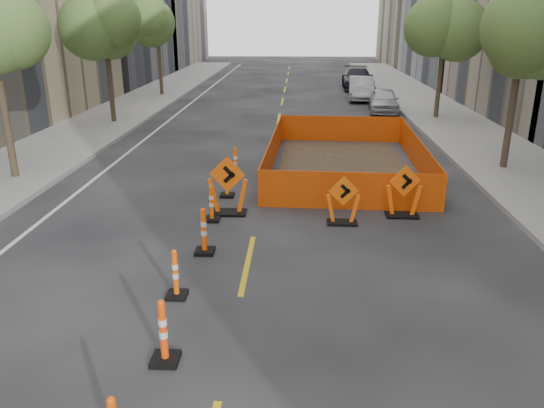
# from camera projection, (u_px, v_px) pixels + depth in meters

# --- Properties ---
(ground_plane) EXTENTS (140.00, 140.00, 0.00)m
(ground_plane) POSITION_uv_depth(u_px,v_px,m) (223.00, 379.00, 8.03)
(ground_plane) COLOR black
(sidewalk_left) EXTENTS (4.00, 90.00, 0.15)m
(sidewalk_left) POSITION_uv_depth(u_px,v_px,m) (27.00, 162.00, 19.74)
(sidewalk_left) COLOR gray
(sidewalk_left) RESTS_ON ground
(sidewalk_right) EXTENTS (4.00, 90.00, 0.15)m
(sidewalk_right) POSITION_uv_depth(u_px,v_px,m) (520.00, 169.00, 18.88)
(sidewalk_right) COLOR gray
(sidewalk_right) RESTS_ON ground
(tree_l_c) EXTENTS (2.80, 2.80, 5.95)m
(tree_l_c) POSITION_uv_depth(u_px,v_px,m) (105.00, 31.00, 25.76)
(tree_l_c) COLOR #382B1E
(tree_l_c) RESTS_ON ground
(tree_l_d) EXTENTS (2.80, 2.80, 5.95)m
(tree_l_d) POSITION_uv_depth(u_px,v_px,m) (157.00, 28.00, 35.17)
(tree_l_d) COLOR #382B1E
(tree_l_d) RESTS_ON ground
(tree_r_b) EXTENTS (2.80, 2.80, 5.95)m
(tree_r_b) POSITION_uv_depth(u_px,v_px,m) (522.00, 38.00, 17.42)
(tree_r_b) COLOR #382B1E
(tree_r_b) RESTS_ON ground
(tree_r_c) EXTENTS (2.80, 2.80, 5.95)m
(tree_r_c) POSITION_uv_depth(u_px,v_px,m) (444.00, 31.00, 26.84)
(tree_r_c) COLOR #382B1E
(tree_r_c) RESTS_ON ground
(channelizer_3) EXTENTS (0.44, 0.44, 1.11)m
(channelizer_3) POSITION_uv_depth(u_px,v_px,m) (163.00, 331.00, 8.26)
(channelizer_3) COLOR #FA420A
(channelizer_3) RESTS_ON ground
(channelizer_4) EXTENTS (0.40, 0.40, 1.01)m
(channelizer_4) POSITION_uv_depth(u_px,v_px,m) (175.00, 274.00, 10.23)
(channelizer_4) COLOR #DB5609
(channelizer_4) RESTS_ON ground
(channelizer_5) EXTENTS (0.44, 0.44, 1.11)m
(channelizer_5) POSITION_uv_depth(u_px,v_px,m) (204.00, 231.00, 12.15)
(channelizer_5) COLOR #E04809
(channelizer_5) RESTS_ON ground
(channelizer_6) EXTENTS (0.40, 0.40, 1.02)m
(channelizer_6) POSITION_uv_depth(u_px,v_px,m) (211.00, 203.00, 14.11)
(channelizer_6) COLOR #DF5309
(channelizer_6) RESTS_ON ground
(channelizer_7) EXTENTS (0.42, 0.42, 1.07)m
(channelizer_7) POSITION_uv_depth(u_px,v_px,m) (227.00, 180.00, 16.04)
(channelizer_7) COLOR #FF610A
(channelizer_7) RESTS_ON ground
(channelizer_8) EXTENTS (0.42, 0.42, 1.06)m
(channelizer_8) POSITION_uv_depth(u_px,v_px,m) (235.00, 162.00, 17.98)
(channelizer_8) COLOR #E65509
(channelizer_8) RESTS_ON ground
(chevron_sign_left) EXTENTS (1.18, 0.79, 1.66)m
(chevron_sign_left) POSITION_uv_depth(u_px,v_px,m) (228.00, 186.00, 14.51)
(chevron_sign_left) COLOR #E85709
(chevron_sign_left) RESTS_ON ground
(chevron_sign_center) EXTENTS (0.94, 0.64, 1.33)m
(chevron_sign_center) POSITION_uv_depth(u_px,v_px,m) (343.00, 200.00, 13.86)
(chevron_sign_center) COLOR #ED5C09
(chevron_sign_center) RESTS_ON ground
(chevron_sign_right) EXTENTS (1.09, 0.81, 1.47)m
(chevron_sign_right) POSITION_uv_depth(u_px,v_px,m) (404.00, 191.00, 14.35)
(chevron_sign_right) COLOR #F5570A
(chevron_sign_right) RESTS_ON ground
(safety_fence) EXTENTS (5.54, 9.06, 1.11)m
(safety_fence) POSITION_uv_depth(u_px,v_px,m) (344.00, 153.00, 19.10)
(safety_fence) COLOR #FE610D
(safety_fence) RESTS_ON ground
(parked_car_near) EXTENTS (1.94, 4.08, 1.35)m
(parked_car_near) POSITION_uv_depth(u_px,v_px,m) (384.00, 100.00, 30.35)
(parked_car_near) COLOR #B8B8BA
(parked_car_near) RESTS_ON ground
(parked_car_mid) EXTENTS (1.92, 4.60, 1.48)m
(parked_car_mid) POSITION_uv_depth(u_px,v_px,m) (361.00, 88.00, 34.91)
(parked_car_mid) COLOR #939297
(parked_car_mid) RESTS_ON ground
(parked_car_far) EXTENTS (2.39, 5.53, 1.58)m
(parked_car_far) POSITION_uv_depth(u_px,v_px,m) (357.00, 78.00, 40.13)
(parked_car_far) COLOR black
(parked_car_far) RESTS_ON ground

